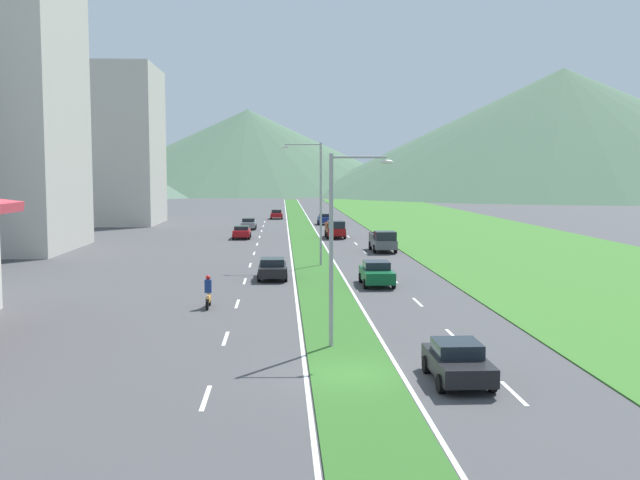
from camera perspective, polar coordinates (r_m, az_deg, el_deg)
The scene contains 43 objects.
ground_plane at distance 27.51m, azimuth 2.62°, elevation -10.30°, with size 600.00×600.00×0.00m, color #424244.
grass_median at distance 86.74m, azimuth -1.24°, elevation 0.32°, with size 3.20×240.00×0.06m, color #2D6023.
grass_verge_right at distance 89.75m, azimuth 12.03°, elevation 0.37°, with size 24.00×240.00×0.06m, color #387028.
lane_dash_left_2 at distance 25.19m, azimuth -8.70°, elevation -11.80°, with size 0.16×2.80×0.01m, color silver.
lane_dash_left_3 at distance 33.66m, azimuth -7.21°, elevation -7.45°, with size 0.16×2.80×0.01m, color silver.
lane_dash_left_4 at distance 42.26m, azimuth -6.33°, elevation -4.86°, with size 0.16×2.80×0.01m, color silver.
lane_dash_left_5 at distance 50.93m, azimuth -5.75°, elevation -3.14°, with size 0.16×2.80×0.01m, color silver.
lane_dash_left_6 at distance 59.64m, azimuth -5.35°, elevation -1.93°, with size 0.16×2.80×0.01m, color silver.
lane_dash_left_7 at distance 68.36m, azimuth -5.04°, elevation -1.02°, with size 0.16×2.80×0.01m, color silver.
lane_dash_left_8 at distance 77.10m, azimuth -4.81°, elevation -0.32°, with size 0.16×2.80×0.01m, color silver.
lane_dash_left_9 at distance 85.85m, azimuth -4.62°, elevation 0.24°, with size 0.16×2.80×0.01m, color silver.
lane_dash_left_10 at distance 94.61m, azimuth -4.47°, elevation 0.69°, with size 0.16×2.80×0.01m, color silver.
lane_dash_left_11 at distance 103.37m, azimuth -4.35°, elevation 1.07°, with size 0.16×2.80×0.01m, color silver.
lane_dash_left_12 at distance 112.14m, azimuth -4.24°, elevation 1.39°, with size 0.16×2.80×0.01m, color silver.
lane_dash_right_2 at distance 26.22m, azimuth 14.54°, elevation -11.23°, with size 0.16×2.80×0.01m, color silver.
lane_dash_right_3 at distance 34.44m, azimuth 10.11°, elevation -7.20°, with size 0.16×2.80×0.01m, color silver.
lane_dash_right_4 at distance 42.89m, azimuth 7.45°, elevation -4.72°, with size 0.16×2.80×0.01m, color silver.
lane_dash_right_5 at distance 51.45m, azimuth 5.68°, elevation -3.06°, with size 0.16×2.80×0.01m, color silver.
lane_dash_right_6 at distance 60.08m, azimuth 4.42°, elevation -1.87°, with size 0.16×2.80×0.01m, color silver.
lane_dash_right_7 at distance 68.75m, azimuth 3.48°, elevation -0.97°, with size 0.16×2.80×0.01m, color silver.
lane_dash_right_8 at distance 77.45m, azimuth 2.75°, elevation -0.28°, with size 0.16×2.80×0.01m, color silver.
lane_dash_right_9 at distance 86.16m, azimuth 2.17°, elevation 0.27°, with size 0.16×2.80×0.01m, color silver.
lane_dash_right_10 at distance 94.89m, azimuth 1.70°, elevation 0.72°, with size 0.16×2.80×0.01m, color silver.
lane_dash_right_11 at distance 103.63m, azimuth 1.30°, elevation 1.09°, with size 0.16×2.80×0.01m, color silver.
lane_dash_right_12 at distance 112.38m, azimuth 0.97°, elevation 1.41°, with size 0.16×2.80×0.01m, color silver.
edge_line_median_left at distance 86.70m, azimuth -2.39°, elevation 0.30°, with size 0.16×240.00×0.01m, color silver.
edge_line_median_right at distance 86.81m, azimuth -0.08°, elevation 0.31°, with size 0.16×240.00×0.01m, color silver.
midrise_colored at distance 111.84m, azimuth -15.98°, elevation 6.92°, with size 14.74×14.74×22.34m, color #B7B2A8.
hill_far_left at distance 287.70m, azimuth -19.51°, elevation 5.64°, with size 163.12×163.12×22.62m, color #516B56.
hill_far_center at distance 281.16m, azimuth -5.52°, elevation 6.76°, with size 132.58×132.58×30.73m, color #47664C.
hill_far_right at distance 266.57m, azimuth 17.97°, elevation 7.87°, with size 177.38×177.38×42.28m, color #47664C.
street_lamp_near at distance 31.04m, azimuth 1.42°, elevation 0.30°, with size 2.64×0.36×8.11m.
street_lamp_mid at distance 58.70m, azimuth -0.27°, elevation 3.43°, with size 3.17×0.28×9.68m.
car_0 at distance 48.90m, azimuth 4.34°, elevation -2.54°, with size 2.03×4.46×1.57m.
car_1 at distance 83.73m, azimuth -5.98°, elevation 0.61°, with size 1.97×4.24×1.43m.
car_2 at distance 51.76m, azimuth -3.63°, elevation -2.16°, with size 2.03×4.52×1.46m.
car_3 at distance 26.97m, azimuth 10.44°, elevation -9.09°, with size 1.95×4.08×1.42m.
car_4 at distance 106.25m, azimuth 0.35°, elevation 1.61°, with size 1.98×4.03×1.53m.
car_5 at distance 119.29m, azimuth -3.33°, elevation 1.98°, with size 1.95×4.13×1.48m.
car_6 at distance 97.48m, azimuth -5.46°, elevation 1.26°, with size 1.95×4.55×1.46m.
pickup_truck_0 at distance 84.09m, azimuth 1.18°, elevation 0.82°, with size 2.18×5.40×2.00m.
pickup_truck_1 at distance 69.65m, azimuth 4.84°, elevation -0.10°, with size 2.18×5.40×2.00m.
motorcycle_rider at distance 41.13m, azimuth -8.51°, elevation -4.12°, with size 0.36×2.00×1.80m.
Camera 1 is at (-2.61, -26.39, 7.32)m, focal length 41.99 mm.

